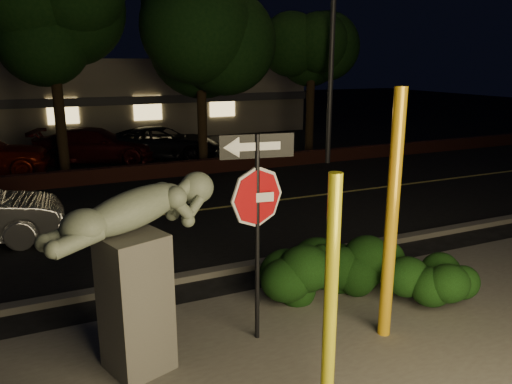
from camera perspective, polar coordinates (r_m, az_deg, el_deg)
ground at (r=16.17m, az=-11.29°, el=0.54°), size 90.00×90.00×0.00m
road at (r=13.37m, az=-8.30°, el=-2.32°), size 80.00×8.00×0.01m
lane_marking at (r=13.36m, az=-8.31°, el=-2.27°), size 80.00×0.12×0.00m
curb at (r=9.70m, az=-1.43°, el=-8.54°), size 80.00×0.25×0.12m
brick_wall at (r=17.35m, az=-12.32°, el=2.30°), size 40.00×0.35×0.50m
parking_lot at (r=22.91m, az=-15.36°, el=4.47°), size 40.00×12.00×0.01m
building at (r=30.55m, az=-18.12°, el=10.50°), size 22.00×10.20×4.00m
tree_far_c at (r=19.14m, az=-6.51°, el=19.97°), size 4.80×4.80×7.84m
tree_far_d at (r=21.65m, az=6.46°, el=18.71°), size 4.40×4.40×7.42m
yellow_pole_left at (r=5.33m, az=8.49°, el=-12.98°), size 0.14×0.14×2.86m
yellow_pole_right at (r=7.14m, az=15.25°, el=-2.93°), size 0.18×0.18×3.58m
signpost at (r=6.69m, az=0.14°, el=-0.67°), size 1.00×0.20×2.98m
sculpture at (r=6.40m, az=-13.60°, el=-7.38°), size 2.30×1.28×2.48m
hedge_center at (r=8.63m, az=6.20°, el=-8.32°), size 2.22×1.50×1.06m
hedge_right at (r=8.79m, az=12.39°, el=-7.77°), size 1.88×1.17×1.16m
hedge_far_right at (r=8.67m, az=19.80°, el=-9.28°), size 1.64×1.34×0.98m
streetlight at (r=19.41m, az=8.43°, el=20.52°), size 1.42×0.72×9.90m
parked_car_darkred at (r=20.61m, az=-17.85°, el=5.09°), size 5.06×3.29×1.36m
parked_car_dark at (r=20.78m, az=-10.73°, el=5.53°), size 5.16×3.74×1.30m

